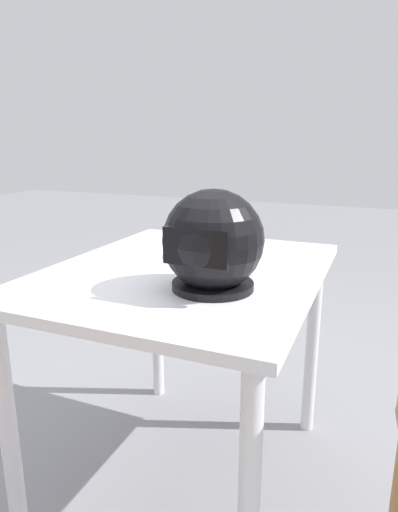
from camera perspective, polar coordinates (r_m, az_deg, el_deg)
ground_plane at (r=1.79m, az=-1.45°, el=-26.08°), size 14.00×14.00×0.00m
dining_table at (r=1.44m, az=-1.62°, el=-5.54°), size 0.81×1.00×0.77m
pizza_plate at (r=1.54m, az=1.51°, el=0.16°), size 0.32×0.32×0.01m
pizza at (r=1.54m, az=1.53°, el=0.88°), size 0.25×0.25×0.05m
motorcycle_helmet at (r=1.18m, az=1.78°, el=1.75°), size 0.27×0.27×0.27m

